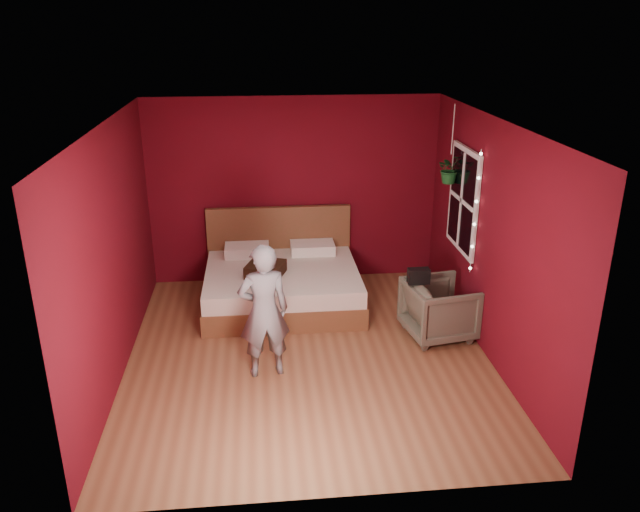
% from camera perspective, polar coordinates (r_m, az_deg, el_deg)
% --- Properties ---
extents(floor, '(4.50, 4.50, 0.00)m').
position_cam_1_polar(floor, '(7.14, -1.10, -9.00)').
color(floor, brown).
rests_on(floor, ground).
extents(room_walls, '(4.04, 4.54, 2.62)m').
position_cam_1_polar(room_walls, '(6.46, -1.21, 3.98)').
color(room_walls, '#560914').
rests_on(room_walls, ground).
extents(window, '(0.05, 0.97, 1.27)m').
position_cam_1_polar(window, '(7.75, 12.94, 5.01)').
color(window, white).
rests_on(window, room_walls).
extents(fairy_lights, '(0.04, 0.04, 1.45)m').
position_cam_1_polar(fairy_lights, '(7.27, 14.02, 3.84)').
color(fairy_lights, silver).
rests_on(fairy_lights, room_walls).
extents(bed, '(2.01, 1.71, 1.10)m').
position_cam_1_polar(bed, '(8.28, -3.51, -2.35)').
color(bed, brown).
rests_on(bed, ground).
extents(person, '(0.58, 0.43, 1.47)m').
position_cam_1_polar(person, '(6.48, -5.15, -5.06)').
color(person, slate).
rests_on(person, ground).
extents(armchair, '(0.87, 0.86, 0.69)m').
position_cam_1_polar(armchair, '(7.51, 10.84, -4.81)').
color(armchair, '#656150').
rests_on(armchair, ground).
extents(handbag, '(0.25, 0.13, 0.18)m').
position_cam_1_polar(handbag, '(7.28, 9.00, -1.82)').
color(handbag, black).
rests_on(handbag, armchair).
extents(throw_pillow, '(0.56, 0.56, 0.16)m').
position_cam_1_polar(throw_pillow, '(7.93, -5.00, -1.21)').
color(throw_pillow, '#301D10').
rests_on(throw_pillow, bed).
extents(hanging_plant, '(0.39, 0.35, 0.97)m').
position_cam_1_polar(hanging_plant, '(7.95, 11.80, 7.82)').
color(hanging_plant, silver).
rests_on(hanging_plant, room_walls).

